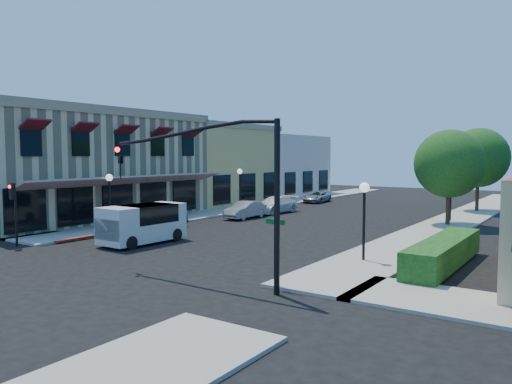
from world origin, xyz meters
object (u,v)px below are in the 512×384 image
Objects in this scene: street_tree_a at (449,164)px; parked_car_c at (275,205)px; lamppost_left_far at (240,179)px; parked_car_b at (245,210)px; lamppost_right_far at (451,184)px; street_name_sign at (275,241)px; parked_car_a at (162,219)px; white_van at (142,221)px; signal_mast_arm at (227,174)px; street_tree_b at (478,158)px; lamppost_right_near at (364,201)px; lamppost_left_near at (109,187)px; secondary_signal at (14,203)px; parked_car_d at (317,197)px.

street_tree_a reaches higher than parked_car_c.
lamppost_left_far is 6.09m from parked_car_b.
parked_car_b is 4.18m from parked_car_c.
lamppost_right_far is (17.00, 2.00, 0.00)m from lamppost_left_far.
street_name_sign is 15.94m from parked_car_a.
white_van is 1.02× the size of parked_car_c.
parked_car_b is at bearing 123.44° from signal_mast_arm.
street_tree_a is at bearing 53.41° from white_van.
street_tree_b is 20.16m from parked_car_b.
lamppost_right_far is (-0.30, -8.00, -1.81)m from street_tree_b.
street_tree_a is at bearing 88.77° from lamppost_right_near.
parked_car_a is 7.48m from parked_car_b.
parked_car_a is (2.30, 2.29, -2.11)m from lamppost_left_near.
street_tree_b reaches higher than secondary_signal.
secondary_signal is 6.63m from lamppost_left_near.
signal_mast_arm is 15.32m from parked_car_a.
parked_car_c is at bearing 122.09° from street_name_sign.
street_tree_a is 1.82× the size of lamppost_right_far.
street_tree_b is at bearing 84.49° from signal_mast_arm.
white_van is at bearing 154.66° from signal_mast_arm.
lamppost_left_near is at bearing -132.81° from parked_car_a.
lamppost_right_far reaches higher than parked_car_b.
street_tree_a is 20.40m from white_van.
white_van is at bearing -89.01° from parked_car_d.
signal_mast_arm is at bearing -112.12° from lamppost_right_near.
lamppost_right_near is at bearing -39.47° from lamppost_left_far.
lamppost_left_near is (-14.36, 6.50, -1.35)m from signal_mast_arm.
street_tree_b is at bearing 87.85° from lamppost_right_far.
lamppost_left_near is at bearing 94.34° from secondary_signal.
lamppost_right_near is at bearing -90.00° from lamppost_right_far.
signal_mast_arm is at bearing -95.51° from street_tree_b.
parked_car_d is (-2.97, 26.20, -0.64)m from white_van.
signal_mast_arm is at bearing -156.80° from street_name_sign.
street_tree_b is (0.00, 10.00, 0.35)m from street_tree_a.
parked_car_a is 0.94× the size of parked_car_b.
street_tree_b reaches higher than parked_car_d.
lamppost_right_near is at bearing -6.45° from parked_car_a.
street_name_sign is 17.05m from lamppost_left_near.
parked_car_b is at bearing -162.20° from street_tree_a.
parked_car_c is (-13.60, -10.18, -3.87)m from street_tree_b.
street_name_sign is (-1.30, -29.80, -2.85)m from street_tree_b.
lamppost_left_near and lamppost_left_far have the same top height.
secondary_signal is at bearing -158.22° from lamppost_right_near.
parked_car_a is at bearing 171.16° from lamppost_right_near.
street_name_sign is 0.68× the size of parked_car_a.
lamppost_left_near is 10.53m from parked_car_b.
lamppost_left_far is at bearing 180.00° from street_tree_a.
street_tree_b is at bearing -5.48° from parked_car_d.
street_tree_a is at bearing -39.17° from parked_car_d.
street_tree_b is 17.43m from parked_car_c.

